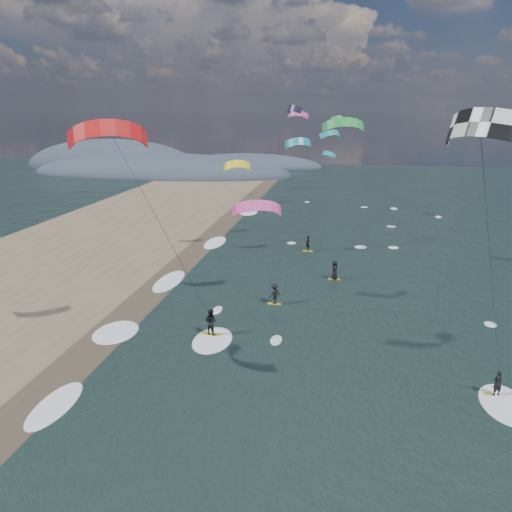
# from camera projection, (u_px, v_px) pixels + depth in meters

# --- Properties ---
(wet_sand_strip) EXTENTS (3.00, 240.00, 0.00)m
(wet_sand_strip) POSITION_uv_depth(u_px,v_px,m) (73.00, 366.00, 30.36)
(wet_sand_strip) COLOR #382D23
(wet_sand_strip) RESTS_ON ground
(coastal_hills) EXTENTS (80.00, 41.00, 15.00)m
(coastal_hills) POSITION_uv_depth(u_px,v_px,m) (153.00, 170.00, 128.24)
(coastal_hills) COLOR #3D4756
(coastal_hills) RESTS_ON ground
(kitesurfer_near_a) EXTENTS (7.52, 9.13, 15.57)m
(kitesurfer_near_a) POSITION_uv_depth(u_px,v_px,m) (487.00, 206.00, 20.03)
(kitesurfer_near_a) COLOR gold
(kitesurfer_near_a) RESTS_ON ground
(kitesurfer_near_b) EXTENTS (7.30, 9.02, 15.08)m
(kitesurfer_near_b) POSITION_uv_depth(u_px,v_px,m) (145.00, 201.00, 28.08)
(kitesurfer_near_b) COLOR gold
(kitesurfer_near_b) RESTS_ON ground
(far_kitesurfers) EXTENTS (5.73, 17.05, 1.81)m
(far_kitesurfers) POSITION_uv_depth(u_px,v_px,m) (304.00, 274.00, 44.55)
(far_kitesurfers) COLOR gold
(far_kitesurfers) RESTS_ON ground
(bg_kite_field) EXTENTS (13.98, 71.86, 9.23)m
(bg_kite_field) POSITION_uv_depth(u_px,v_px,m) (314.00, 135.00, 65.65)
(bg_kite_field) COLOR yellow
(bg_kite_field) RESTS_ON ground
(shoreline_surf) EXTENTS (2.40, 79.40, 0.11)m
(shoreline_surf) POSITION_uv_depth(u_px,v_px,m) (124.00, 335.00, 34.65)
(shoreline_surf) COLOR white
(shoreline_surf) RESTS_ON ground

